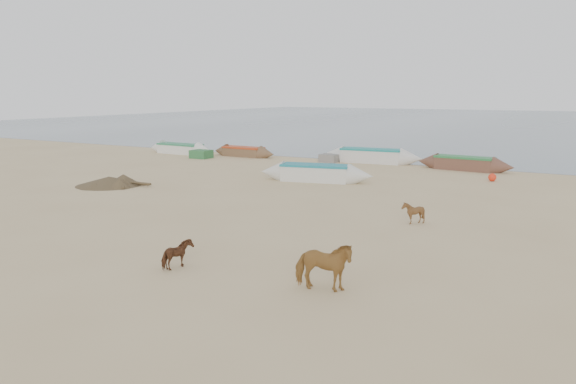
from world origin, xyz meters
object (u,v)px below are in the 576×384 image
at_px(calf_front, 413,213).
at_px(calf_right, 178,255).
at_px(near_canoe, 315,173).
at_px(cow_adult, 323,266).

relative_size(calf_front, calf_right, 1.07).
bearing_deg(near_canoe, cow_adult, -74.65).
relative_size(calf_right, near_canoe, 0.13).
height_order(calf_front, calf_right, calf_front).
bearing_deg(calf_right, near_canoe, -1.70).
relative_size(calf_front, near_canoe, 0.13).
relative_size(cow_adult, calf_front, 1.77).
height_order(cow_adult, calf_front, cow_adult).
height_order(cow_adult, calf_right, cow_adult).
distance_m(calf_front, calf_right, 9.46).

